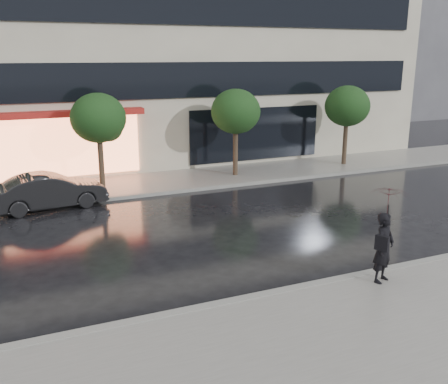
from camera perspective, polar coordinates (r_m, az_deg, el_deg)
ground at (r=13.14m, az=7.59°, el=-9.12°), size 120.00×120.00×0.00m
sidewalk_near at (r=10.78m, az=16.75°, el=-15.17°), size 60.00×4.50×0.12m
sidewalk_far at (r=22.04m, az=-6.09°, el=1.26°), size 60.00×3.50×0.12m
curb_near at (r=12.34m, az=10.01°, el=-10.55°), size 60.00×0.25×0.14m
curb_far at (r=20.43m, az=-4.62°, el=0.18°), size 60.00×0.25×0.14m
bg_building_right at (r=50.06m, az=17.74°, el=17.70°), size 12.00×12.00×16.00m
tree_mid_west at (r=20.65m, az=-14.01°, el=8.02°), size 2.20×2.20×3.99m
tree_mid_east at (r=22.41m, az=1.45°, el=9.02°), size 2.20×2.20×3.99m
tree_far_east at (r=25.49m, az=13.97°, el=9.35°), size 2.20×2.20×3.99m
parked_car at (r=19.13m, az=-19.27°, el=0.10°), size 4.08×1.83×1.30m
pedestrian_with_umbrella at (r=12.38m, az=18.10°, el=-3.40°), size 1.14×1.15×2.34m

